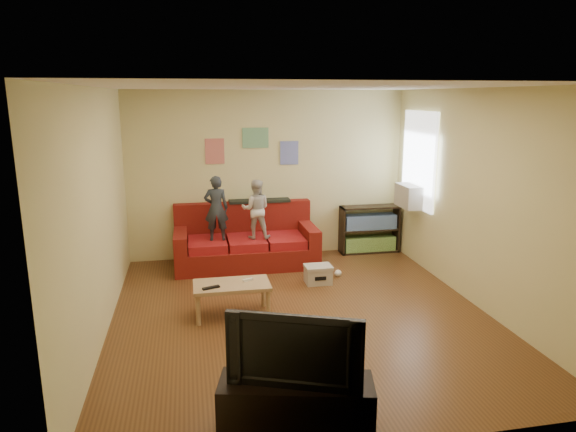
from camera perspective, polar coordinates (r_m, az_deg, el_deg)
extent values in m
cube|color=brown|center=(6.39, 1.40, -10.89)|extent=(4.50, 5.00, 0.01)
cube|color=white|center=(5.83, 1.56, 14.21)|extent=(4.50, 5.00, 0.01)
cube|color=beige|center=(8.39, -2.24, 4.61)|extent=(4.50, 0.01, 2.70)
cube|color=beige|center=(3.65, 10.08, -7.05)|extent=(4.50, 0.01, 2.70)
cube|color=beige|center=(5.91, -20.39, 0.14)|extent=(0.01, 5.00, 2.70)
cube|color=beige|center=(6.81, 20.35, 1.78)|extent=(0.01, 5.00, 2.70)
cube|color=maroon|center=(8.11, -4.66, -4.33)|extent=(2.20, 0.99, 0.33)
cube|color=maroon|center=(8.37, -5.03, -0.47)|extent=(2.20, 0.20, 0.60)
cube|color=maroon|center=(7.98, -11.85, -2.60)|extent=(0.20, 0.99, 0.27)
cube|color=maroon|center=(8.19, 2.27, -1.92)|extent=(0.20, 0.99, 0.27)
cube|color=maroon|center=(7.93, -8.95, -3.11)|extent=(0.57, 0.75, 0.13)
cube|color=maroon|center=(7.97, -4.63, -2.91)|extent=(0.57, 0.75, 0.13)
cube|color=maroon|center=(8.06, -0.38, -2.69)|extent=(0.57, 0.75, 0.13)
cube|color=black|center=(8.33, -3.19, 1.71)|extent=(0.99, 0.24, 0.04)
imported|color=#262D36|center=(7.78, -7.98, 0.86)|extent=(0.38, 0.26, 0.99)
imported|color=beige|center=(7.84, -3.59, 0.77)|extent=(0.49, 0.41, 0.91)
cube|color=tan|center=(6.24, -6.28, -7.66)|extent=(0.91, 0.50, 0.05)
cylinder|color=tan|center=(6.11, -9.95, -10.32)|extent=(0.05, 0.05, 0.36)
cylinder|color=tan|center=(6.17, -2.22, -9.88)|extent=(0.05, 0.05, 0.36)
cylinder|color=tan|center=(6.49, -10.04, -8.89)|extent=(0.05, 0.05, 0.36)
cylinder|color=tan|center=(6.55, -2.78, -8.50)|extent=(0.05, 0.05, 0.36)
cube|color=black|center=(6.11, -8.55, -7.87)|extent=(0.21, 0.12, 0.02)
cube|color=white|center=(6.29, -4.50, -7.08)|extent=(0.13, 0.08, 0.03)
cube|color=black|center=(8.65, 6.00, -1.61)|extent=(0.03, 0.30, 0.80)
cube|color=black|center=(8.98, 11.93, -1.28)|extent=(0.03, 0.30, 0.80)
cube|color=black|center=(8.91, 8.94, -3.84)|extent=(1.00, 0.30, 0.03)
cube|color=black|center=(8.72, 9.12, 1.00)|extent=(1.00, 0.30, 0.03)
cube|color=black|center=(8.80, 9.02, -1.45)|extent=(0.94, 0.30, 0.02)
cube|color=#5A8C3F|center=(8.87, 8.97, -3.01)|extent=(0.88, 0.25, 0.24)
cube|color=#3F5B8C|center=(8.77, 9.06, -0.61)|extent=(0.88, 0.25, 0.24)
cube|color=white|center=(8.19, 14.34, 6.05)|extent=(0.04, 1.08, 1.48)
cube|color=#B7B2A3|center=(8.22, 13.36, 2.17)|extent=(0.28, 0.55, 0.35)
cube|color=#D87266|center=(8.23, -8.15, 7.13)|extent=(0.30, 0.01, 0.40)
cube|color=#72B27F|center=(8.27, -3.64, 8.66)|extent=(0.42, 0.01, 0.32)
cube|color=#727FCC|center=(8.38, 0.14, 7.03)|extent=(0.30, 0.01, 0.38)
cube|color=beige|center=(7.35, 3.37, -6.66)|extent=(0.36, 0.27, 0.22)
cube|color=beige|center=(7.30, 3.38, -5.69)|extent=(0.38, 0.29, 0.05)
cube|color=black|center=(7.22, 3.64, -6.96)|extent=(0.16, 0.00, 0.05)
cube|color=black|center=(4.29, 0.90, -20.47)|extent=(1.26, 0.66, 0.45)
imported|color=black|center=(4.02, 0.93, -14.24)|extent=(1.02, 0.50, 0.60)
sphere|color=white|center=(7.65, 5.58, -6.34)|extent=(0.11, 0.11, 0.10)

